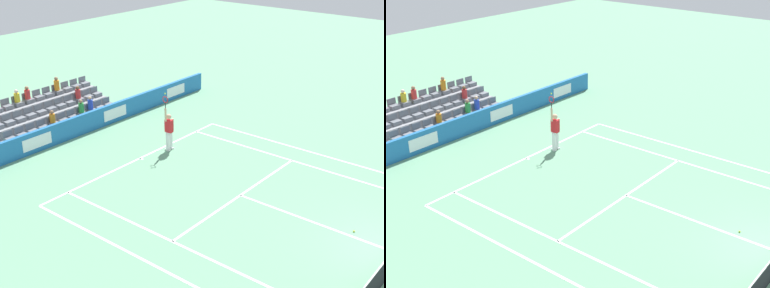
{
  "view_description": "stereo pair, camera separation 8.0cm",
  "coord_description": "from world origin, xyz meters",
  "views": [
    {
      "loc": [
        15.5,
        3.63,
        10.24
      ],
      "look_at": [
        -0.78,
        -9.48,
        1.1
      ],
      "focal_mm": 49.67,
      "sensor_mm": 36.0,
      "label": 1
    },
    {
      "loc": [
        15.45,
        3.69,
        10.24
      ],
      "look_at": [
        -0.78,
        -9.48,
        1.1
      ],
      "focal_mm": 49.67,
      "sensor_mm": 36.0,
      "label": 2
    }
  ],
  "objects": [
    {
      "name": "line_singles_sideline_right",
      "position": [
        -4.12,
        -5.95,
        0.0
      ],
      "size": [
        0.1,
        11.89,
        0.01
      ],
      "primitive_type": "cube",
      "color": "white",
      "rests_on": "ground"
    },
    {
      "name": "line_singles_sideline_left",
      "position": [
        4.12,
        -5.95,
        0.0
      ],
      "size": [
        0.1,
        11.89,
        0.01
      ],
      "primitive_type": "cube",
      "color": "white",
      "rests_on": "ground"
    },
    {
      "name": "stadium_stand",
      "position": [
        0.0,
        -18.47,
        0.55
      ],
      "size": [
        6.82,
        2.85,
        2.2
      ],
      "color": "gray",
      "rests_on": "ground"
    },
    {
      "name": "loose_tennis_ball",
      "position": [
        -0.31,
        -1.84,
        0.03
      ],
      "size": [
        0.07,
        0.07,
        0.07
      ],
      "primitive_type": "sphere",
      "color": "#D1E533",
      "rests_on": "ground"
    },
    {
      "name": "line_doubles_sideline_right",
      "position": [
        -5.49,
        -5.95,
        0.0
      ],
      "size": [
        0.1,
        11.89,
        0.01
      ],
      "primitive_type": "cube",
      "color": "white",
      "rests_on": "ground"
    },
    {
      "name": "sponsor_barrier",
      "position": [
        0.0,
        -16.16,
        0.51
      ],
      "size": [
        19.75,
        0.22,
        1.03
      ],
      "color": "#1E66AD",
      "rests_on": "ground"
    },
    {
      "name": "line_centre_service",
      "position": [
        0.0,
        -3.2,
        0.0
      ],
      "size": [
        0.1,
        6.4,
        0.01
      ],
      "primitive_type": "cube",
      "color": "white",
      "rests_on": "ground"
    },
    {
      "name": "tennis_player",
      "position": [
        -1.56,
        -11.48,
        0.99
      ],
      "size": [
        0.53,
        0.36,
        2.85
      ],
      "color": "white",
      "rests_on": "ground"
    },
    {
      "name": "line_centre_mark",
      "position": [
        0.0,
        -11.79,
        0.0
      ],
      "size": [
        0.1,
        0.2,
        0.01
      ],
      "primitive_type": "cube",
      "color": "white",
      "rests_on": "ground"
    },
    {
      "name": "line_service",
      "position": [
        0.0,
        -6.4,
        0.0
      ],
      "size": [
        8.23,
        0.1,
        0.01
      ],
      "primitive_type": "cube",
      "color": "white",
      "rests_on": "ground"
    },
    {
      "name": "line_doubles_sideline_left",
      "position": [
        5.49,
        -5.95,
        0.0
      ],
      "size": [
        0.1,
        11.89,
        0.01
      ],
      "primitive_type": "cube",
      "color": "white",
      "rests_on": "ground"
    },
    {
      "name": "line_baseline",
      "position": [
        0.0,
        -11.89,
        0.0
      ],
      "size": [
        10.97,
        0.1,
        0.01
      ],
      "primitive_type": "cube",
      "color": "white",
      "rests_on": "ground"
    }
  ]
}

